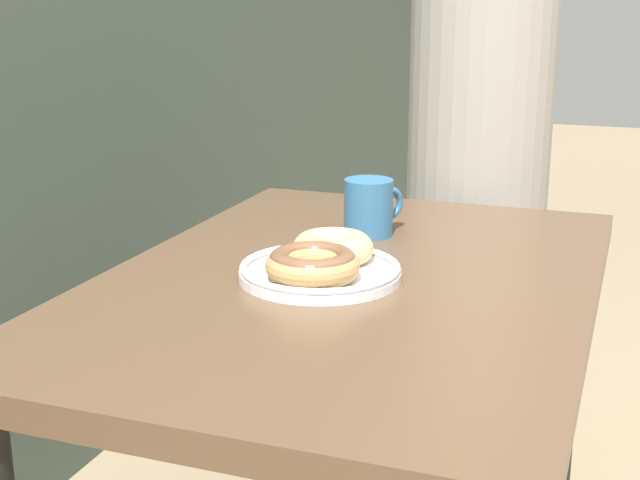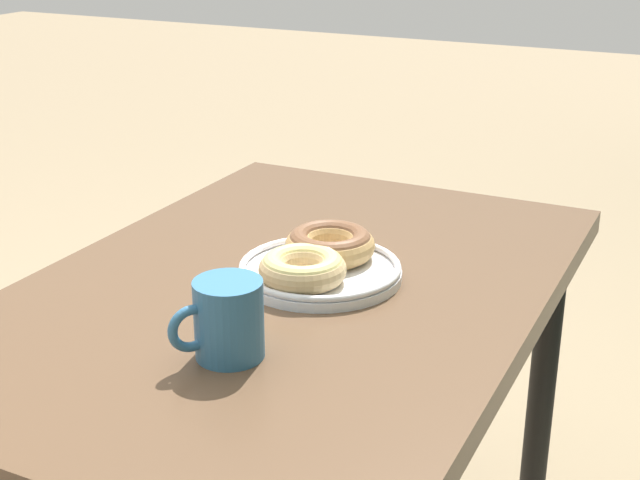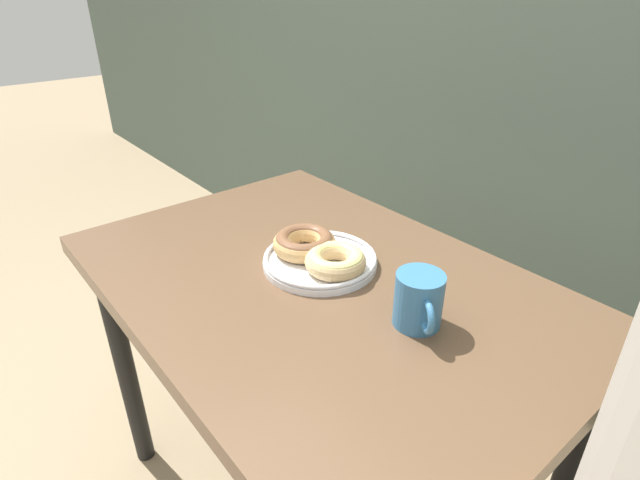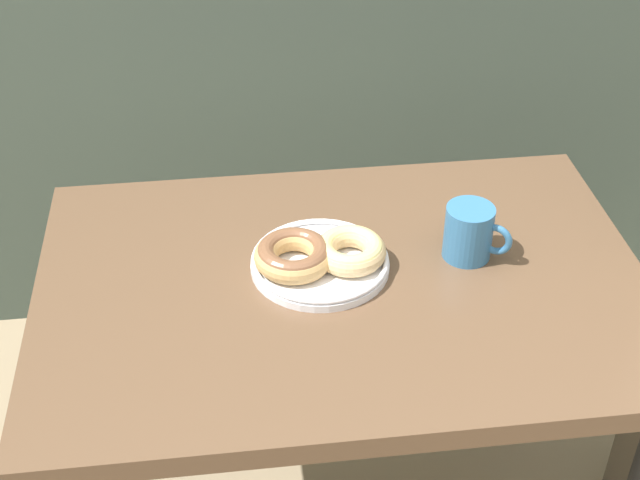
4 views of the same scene
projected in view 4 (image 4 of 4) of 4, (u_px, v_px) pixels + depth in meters
dining_table at (342, 319)px, 1.57m from camera, size 1.04×0.71×0.74m
donut_plate at (319, 256)px, 1.53m from camera, size 0.26×0.24×0.06m
coffee_mug at (470, 232)px, 1.54m from camera, size 0.11×0.09×0.10m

